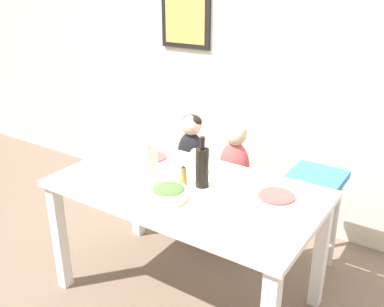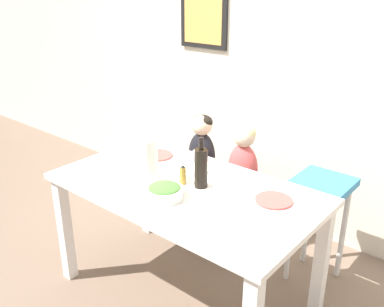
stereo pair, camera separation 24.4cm
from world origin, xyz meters
name	(u,v)px [view 1 (the left image)]	position (x,y,z in m)	size (l,w,h in m)	color
ground_plane	(186,293)	(0.00, 0.00, 0.00)	(14.00, 14.00, 0.00)	#705B4C
wall_back	(277,55)	(0.00, 1.21, 1.35)	(10.00, 0.09, 2.70)	beige
dining_table	(186,203)	(0.00, 0.00, 0.66)	(1.55, 0.86, 0.77)	white
chair_far_left	(191,185)	(-0.42, 0.68, 0.38)	(0.40, 0.42, 0.45)	silver
chair_far_center	(233,198)	(-0.04, 0.68, 0.38)	(0.40, 0.42, 0.45)	silver
chair_right_highchair	(314,196)	(0.55, 0.68, 0.57)	(0.34, 0.35, 0.72)	silver
person_child_left	(191,146)	(-0.42, 0.68, 0.71)	(0.23, 0.16, 0.50)	black
person_child_center	(235,157)	(-0.04, 0.68, 0.71)	(0.23, 0.16, 0.50)	#C64C4C
wine_bottle	(202,167)	(0.08, 0.05, 0.89)	(0.08, 0.08, 0.30)	black
paper_towel_roll	(147,163)	(-0.20, -0.10, 0.90)	(0.12, 0.12, 0.27)	white
wine_glass_near	(224,182)	(0.27, -0.04, 0.89)	(0.06, 0.06, 0.17)	white
wine_glass_far	(195,157)	(-0.04, 0.16, 0.89)	(0.06, 0.06, 0.17)	white
salad_bowl_large	(168,193)	(0.01, -0.19, 0.81)	(0.21, 0.21, 0.08)	silver
dinner_plate_front_left	(105,177)	(-0.46, -0.18, 0.78)	(0.20, 0.20, 0.01)	silver
dinner_plate_back_left	(151,157)	(-0.43, 0.22, 0.78)	(0.20, 0.20, 0.01)	#D14C47
dinner_plate_back_right	(276,196)	(0.49, 0.16, 0.78)	(0.20, 0.20, 0.01)	#D14C47
condiment_bottle_hot_sauce	(183,175)	(-0.02, 0.01, 0.83)	(0.04, 0.04, 0.12)	#BC8E33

